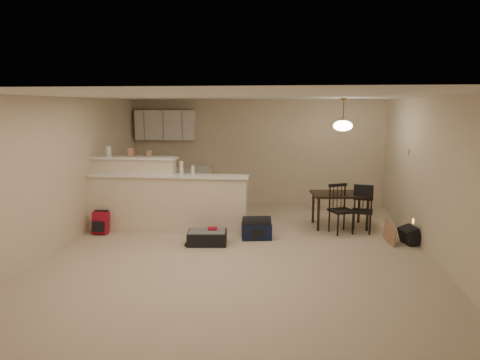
# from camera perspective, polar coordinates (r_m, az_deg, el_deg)

# --- Properties ---
(room) EXTENTS (7.00, 7.02, 2.50)m
(room) POSITION_cam_1_polar(r_m,az_deg,el_deg) (6.88, 0.18, 0.64)
(room) COLOR #C3B196
(room) RESTS_ON ground
(breakfast_bar) EXTENTS (3.08, 0.58, 1.39)m
(breakfast_bar) POSITION_cam_1_polar(r_m,az_deg,el_deg) (8.30, -11.24, -2.46)
(breakfast_bar) COLOR beige
(breakfast_bar) RESTS_ON ground
(upper_cabinets) EXTENTS (1.40, 0.34, 0.70)m
(upper_cabinets) POSITION_cam_1_polar(r_m,az_deg,el_deg) (10.49, -9.94, 7.24)
(upper_cabinets) COLOR white
(upper_cabinets) RESTS_ON room
(kitchen_counter) EXTENTS (1.80, 0.60, 0.90)m
(kitchen_counter) POSITION_cam_1_polar(r_m,az_deg,el_deg) (10.48, -8.86, -0.72)
(kitchen_counter) COLOR white
(kitchen_counter) RESTS_ON ground
(thermostat) EXTENTS (0.02, 0.12, 0.12)m
(thermostat) POSITION_cam_1_polar(r_m,az_deg,el_deg) (8.64, 21.49, 3.51)
(thermostat) COLOR beige
(thermostat) RESTS_ON room
(jar) EXTENTS (0.10, 0.10, 0.20)m
(jar) POSITION_cam_1_polar(r_m,az_deg,el_deg) (8.62, -17.12, 3.68)
(jar) COLOR silver
(jar) RESTS_ON breakfast_bar
(cereal_box) EXTENTS (0.10, 0.07, 0.16)m
(cereal_box) POSITION_cam_1_polar(r_m,az_deg,el_deg) (8.46, -14.36, 3.56)
(cereal_box) COLOR #A47254
(cereal_box) RESTS_ON breakfast_bar
(small_box) EXTENTS (0.08, 0.06, 0.12)m
(small_box) POSITION_cam_1_polar(r_m,az_deg,el_deg) (8.34, -12.03, 3.43)
(small_box) COLOR #A47254
(small_box) RESTS_ON breakfast_bar
(bottle_a) EXTENTS (0.07, 0.07, 0.26)m
(bottle_a) POSITION_cam_1_polar(r_m,az_deg,el_deg) (7.97, -7.80, 1.60)
(bottle_a) COLOR silver
(bottle_a) RESTS_ON breakfast_bar
(bottle_b) EXTENTS (0.06, 0.06, 0.18)m
(bottle_b) POSITION_cam_1_polar(r_m,az_deg,el_deg) (7.93, -6.31, 1.29)
(bottle_b) COLOR silver
(bottle_b) RESTS_ON breakfast_bar
(dining_table) EXTENTS (1.15, 0.84, 0.67)m
(dining_table) POSITION_cam_1_polar(r_m,az_deg,el_deg) (8.57, 13.18, -2.26)
(dining_table) COLOR black
(dining_table) RESTS_ON ground
(pendant_lamp) EXTENTS (0.36, 0.36, 0.62)m
(pendant_lamp) POSITION_cam_1_polar(r_m,az_deg,el_deg) (8.40, 13.56, 7.11)
(pendant_lamp) COLOR brown
(pendant_lamp) RESTS_ON room
(dining_chair_near) EXTENTS (0.52, 0.52, 0.91)m
(dining_chair_near) POSITION_cam_1_polar(r_m,az_deg,el_deg) (8.18, 13.39, -3.82)
(dining_chair_near) COLOR black
(dining_chair_near) RESTS_ON ground
(dining_chair_far) EXTENTS (0.45, 0.43, 0.86)m
(dining_chair_far) POSITION_cam_1_polar(r_m,az_deg,el_deg) (8.34, 15.99, -3.85)
(dining_chair_far) COLOR black
(dining_chair_far) RESTS_ON ground
(suitcase) EXTENTS (0.70, 0.50, 0.22)m
(suitcase) POSITION_cam_1_polar(r_m,az_deg,el_deg) (7.45, -4.39, -7.69)
(suitcase) COLOR black
(suitcase) RESTS_ON ground
(red_backpack) EXTENTS (0.28, 0.17, 0.41)m
(red_backpack) POSITION_cam_1_polar(r_m,az_deg,el_deg) (8.40, -18.08, -5.45)
(red_backpack) COLOR #A51227
(red_backpack) RESTS_ON ground
(navy_duffel) EXTENTS (0.56, 0.37, 0.29)m
(navy_duffel) POSITION_cam_1_polar(r_m,az_deg,el_deg) (7.70, 2.23, -6.83)
(navy_duffel) COLOR #101933
(navy_duffel) RESTS_ON ground
(black_daypack) EXTENTS (0.31, 0.38, 0.30)m
(black_daypack) POSITION_cam_1_polar(r_m,az_deg,el_deg) (7.97, 21.68, -6.92)
(black_daypack) COLOR black
(black_daypack) RESTS_ON ground
(cardboard_sheet) EXTENTS (0.11, 0.45, 0.35)m
(cardboard_sheet) POSITION_cam_1_polar(r_m,az_deg,el_deg) (7.87, 19.31, -6.78)
(cardboard_sheet) COLOR #A47254
(cardboard_sheet) RESTS_ON ground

